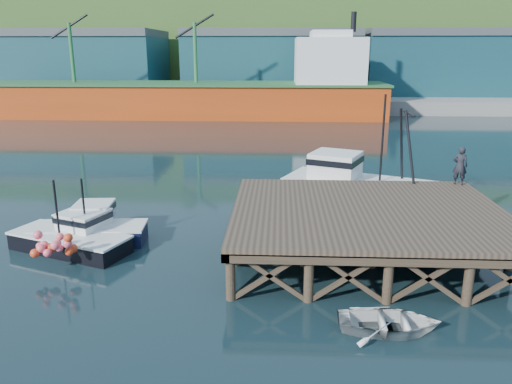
# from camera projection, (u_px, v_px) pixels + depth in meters

# --- Properties ---
(ground) EXTENTS (300.00, 300.00, 0.00)m
(ground) POSITION_uv_depth(u_px,v_px,m) (245.00, 251.00, 22.97)
(ground) COLOR black
(ground) RESTS_ON ground
(wharf) EXTENTS (12.00, 10.00, 2.62)m
(wharf) POSITION_uv_depth(u_px,v_px,m) (369.00, 214.00, 22.01)
(wharf) COLOR brown
(wharf) RESTS_ON ground
(far_quay) EXTENTS (160.00, 40.00, 2.00)m
(far_quay) POSITION_uv_depth(u_px,v_px,m) (272.00, 96.00, 89.95)
(far_quay) COLOR gray
(far_quay) RESTS_ON ground
(warehouse_left) EXTENTS (32.00, 16.00, 9.00)m
(warehouse_left) POSITION_uv_depth(u_px,v_px,m) (67.00, 65.00, 85.26)
(warehouse_left) COLOR #194453
(warehouse_left) RESTS_ON far_quay
(warehouse_mid) EXTENTS (28.00, 16.00, 9.00)m
(warehouse_mid) POSITION_uv_depth(u_px,v_px,m) (272.00, 65.00, 83.65)
(warehouse_mid) COLOR #194453
(warehouse_mid) RESTS_ON far_quay
(warehouse_right) EXTENTS (30.00, 16.00, 9.00)m
(warehouse_right) POSITION_uv_depth(u_px,v_px,m) (453.00, 65.00, 82.26)
(warehouse_right) COLOR #194453
(warehouse_right) RESTS_ON far_quay
(cargo_ship) EXTENTS (55.50, 10.00, 13.75)m
(cargo_ship) POSITION_uv_depth(u_px,v_px,m) (208.00, 93.00, 68.57)
(cargo_ship) COLOR #BF4012
(cargo_ship) RESTS_ON ground
(hillside) EXTENTS (220.00, 50.00, 22.00)m
(hillside) POSITION_uv_depth(u_px,v_px,m) (274.00, 41.00, 116.04)
(hillside) COLOR #2D511E
(hillside) RESTS_ON ground
(boat_navy) EXTENTS (5.40, 3.05, 3.29)m
(boat_navy) POSITION_uv_depth(u_px,v_px,m) (91.00, 228.00, 24.01)
(boat_navy) COLOR black
(boat_navy) RESTS_ON ground
(boat_black) EXTENTS (6.03, 5.01, 3.50)m
(boat_black) POSITION_uv_depth(u_px,v_px,m) (73.00, 236.00, 22.97)
(boat_black) COLOR black
(boat_black) RESTS_ON ground
(trawler) EXTENTS (10.44, 7.22, 6.60)m
(trawler) POSITION_uv_depth(u_px,v_px,m) (368.00, 187.00, 28.54)
(trawler) COLOR #C9C082
(trawler) RESTS_ON ground
(dinghy) EXTENTS (3.41, 2.50, 0.69)m
(dinghy) POSITION_uv_depth(u_px,v_px,m) (389.00, 322.00, 16.27)
(dinghy) COLOR silver
(dinghy) RESTS_ON ground
(dockworker) EXTENTS (0.85, 0.69, 2.00)m
(dockworker) POSITION_uv_depth(u_px,v_px,m) (460.00, 166.00, 25.84)
(dockworker) COLOR black
(dockworker) RESTS_ON wharf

